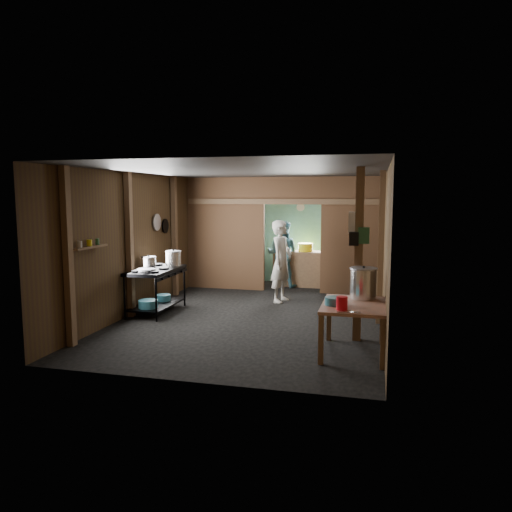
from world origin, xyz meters
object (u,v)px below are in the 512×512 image
(gas_range, at_px, (156,291))
(stove_pot_large, at_px, (173,259))
(stock_pot, at_px, (363,284))
(pink_bucket, at_px, (342,303))
(cook, at_px, (281,261))
(yellow_tub, at_px, (305,247))
(prep_table, at_px, (354,329))

(gas_range, relative_size, stove_pot_large, 4.48)
(stock_pot, bearing_deg, pink_bucket, -107.14)
(stove_pot_large, height_order, cook, cook)
(stove_pot_large, bearing_deg, yellow_tub, 53.42)
(gas_range, bearing_deg, prep_table, -22.95)
(prep_table, distance_m, stove_pot_large, 4.12)
(stock_pot, distance_m, cook, 3.16)
(cook, bearing_deg, pink_bucket, -144.09)
(stock_pot, distance_m, yellow_tub, 4.76)
(prep_table, distance_m, pink_bucket, 0.61)
(prep_table, bearing_deg, gas_range, 157.05)
(gas_range, distance_m, prep_table, 4.03)
(prep_table, xyz_separation_m, cook, (-1.61, 3.05, 0.49))
(prep_table, height_order, cook, cook)
(pink_bucket, bearing_deg, cook, 113.02)
(prep_table, distance_m, yellow_tub, 5.14)
(stove_pot_large, distance_m, pink_bucket, 4.17)
(prep_table, relative_size, pink_bucket, 6.71)
(prep_table, distance_m, stock_pot, 0.70)
(stove_pot_large, height_order, stock_pot, stock_pot)
(gas_range, distance_m, stock_pot, 4.02)
(prep_table, relative_size, stove_pot_large, 3.80)
(gas_range, height_order, cook, cook)
(gas_range, relative_size, pink_bucket, 7.93)
(stove_pot_large, xyz_separation_m, cook, (1.93, 1.04, -0.12))
(stove_pot_large, distance_m, yellow_tub, 3.62)
(pink_bucket, bearing_deg, stock_pot, 72.86)
(pink_bucket, height_order, yellow_tub, yellow_tub)
(prep_table, relative_size, cook, 0.71)
(gas_range, xyz_separation_m, pink_bucket, (3.57, -1.97, 0.38))
(stock_pot, relative_size, pink_bucket, 2.64)
(pink_bucket, distance_m, yellow_tub, 5.47)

